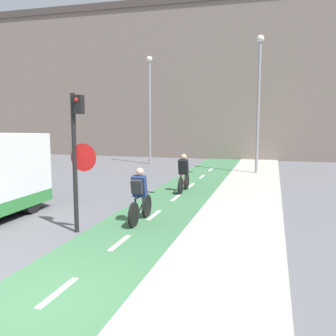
{
  "coord_description": "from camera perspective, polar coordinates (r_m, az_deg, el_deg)",
  "views": [
    {
      "loc": [
        3.23,
        -4.47,
        2.77
      ],
      "look_at": [
        0.0,
        6.98,
        1.2
      ],
      "focal_mm": 40.0,
      "sensor_mm": 36.0,
      "label": 1
    }
  ],
  "objects": [
    {
      "name": "ground_plane",
      "position": [
        6.17,
        -19.01,
        -19.59
      ],
      "size": [
        120.0,
        120.0,
        0.0
      ],
      "primitive_type": "plane",
      "color": "#5B5B60"
    },
    {
      "name": "traffic_light_pole",
      "position": [
        9.2,
        -13.67,
        2.99
      ],
      "size": [
        0.67,
        0.25,
        3.37
      ],
      "color": "black",
      "rests_on": "ground_plane"
    },
    {
      "name": "cyclist_far",
      "position": [
        14.17,
        2.38,
        -1.05
      ],
      "size": [
        0.46,
        1.62,
        1.46
      ],
      "color": "black",
      "rests_on": "ground_plane"
    },
    {
      "name": "building_row_background",
      "position": [
        28.47,
        9.4,
        12.93
      ],
      "size": [
        60.0,
        5.2,
        10.99
      ],
      "color": "slate",
      "rests_on": "ground_plane"
    },
    {
      "name": "sidewalk_strip",
      "position": [
        5.32,
        4.54,
        -23.6
      ],
      "size": [
        2.4,
        60.0,
        0.05
      ],
      "color": "#A8A399",
      "rests_on": "ground_plane"
    },
    {
      "name": "street_lamp_far",
      "position": [
        23.01,
        -2.83,
        10.54
      ],
      "size": [
        0.36,
        0.36,
        6.48
      ],
      "color": "gray",
      "rests_on": "ground_plane"
    },
    {
      "name": "cyclist_near",
      "position": [
        10.0,
        -4.34,
        -4.39
      ],
      "size": [
        0.46,
        1.68,
        1.49
      ],
      "color": "black",
      "rests_on": "ground_plane"
    },
    {
      "name": "street_lamp_sidewalk",
      "position": [
        19.32,
        13.66,
        11.41
      ],
      "size": [
        0.36,
        0.36,
        6.79
      ],
      "color": "gray",
      "rests_on": "ground_plane"
    },
    {
      "name": "bike_lane",
      "position": [
        6.17,
        -18.96,
        -19.47
      ],
      "size": [
        2.34,
        60.0,
        0.02
      ],
      "color": "#3D7047",
      "rests_on": "ground_plane"
    }
  ]
}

